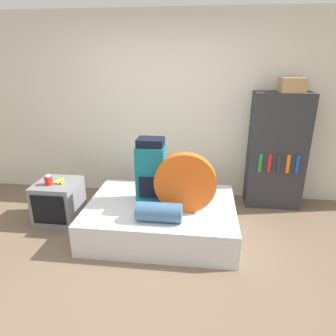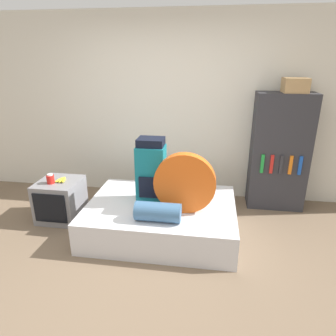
# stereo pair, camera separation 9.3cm
# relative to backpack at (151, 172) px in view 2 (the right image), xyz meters

# --- Properties ---
(ground_plane) EXTENTS (16.00, 16.00, 0.00)m
(ground_plane) POSITION_rel_backpack_xyz_m (0.04, -0.82, -0.75)
(ground_plane) COLOR brown
(wall_back) EXTENTS (8.00, 0.05, 2.60)m
(wall_back) POSITION_rel_backpack_xyz_m (0.04, 1.11, 0.55)
(wall_back) COLOR silver
(wall_back) RESTS_ON ground_plane
(bed) EXTENTS (1.73, 1.27, 0.37)m
(bed) POSITION_rel_backpack_xyz_m (0.12, -0.05, -0.56)
(bed) COLOR silver
(bed) RESTS_ON ground_plane
(backpack) EXTENTS (0.32, 0.29, 0.77)m
(backpack) POSITION_rel_backpack_xyz_m (0.00, 0.00, 0.00)
(backpack) COLOR #14707F
(backpack) RESTS_ON bed
(tent_bag) EXTENTS (0.68, 0.11, 0.68)m
(tent_bag) POSITION_rel_backpack_xyz_m (0.41, -0.19, -0.04)
(tent_bag) COLOR #E05B19
(tent_bag) RESTS_ON bed
(sleeping_roll) EXTENTS (0.48, 0.21, 0.21)m
(sleeping_roll) POSITION_rel_backpack_xyz_m (0.16, -0.44, -0.27)
(sleeping_roll) COLOR #3D668E
(sleeping_roll) RESTS_ON bed
(television) EXTENTS (0.52, 0.54, 0.52)m
(television) POSITION_rel_backpack_xyz_m (-1.22, 0.08, -0.49)
(television) COLOR gray
(television) RESTS_ON ground_plane
(canister) EXTENTS (0.09, 0.09, 0.12)m
(canister) POSITION_rel_backpack_xyz_m (-1.28, 0.01, -0.17)
(canister) COLOR red
(canister) RESTS_ON television
(banana_bunch) EXTENTS (0.13, 0.18, 0.04)m
(banana_bunch) POSITION_rel_backpack_xyz_m (-1.18, 0.10, -0.21)
(banana_bunch) COLOR yellow
(banana_bunch) RESTS_ON television
(bookshelf) EXTENTS (0.74, 0.37, 1.58)m
(bookshelf) POSITION_rel_backpack_xyz_m (1.58, 0.86, 0.04)
(bookshelf) COLOR #2D2D33
(bookshelf) RESTS_ON ground_plane
(cardboard_box) EXTENTS (0.29, 0.28, 0.18)m
(cardboard_box) POSITION_rel_backpack_xyz_m (1.66, 0.84, 0.92)
(cardboard_box) COLOR #A88456
(cardboard_box) RESTS_ON bookshelf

